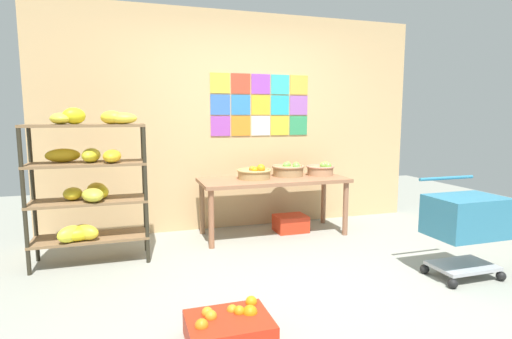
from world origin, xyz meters
The scene contains 10 objects.
ground centered at (0.00, 0.00, 0.00)m, with size 9.69×9.69×0.00m, color gray.
back_wall_with_art centered at (0.00, 1.87, 1.30)m, with size 4.66×0.07×2.60m.
banana_shelf_unit centered at (-1.67, 1.03, 0.78)m, with size 1.04×0.51×1.45m.
display_table centered at (0.27, 1.38, 0.59)m, with size 1.69×0.67×0.66m.
fruit_basket_right centered at (0.50, 1.50, 0.74)m, with size 0.39×0.39×0.17m.
fruit_basket_left centered at (0.05, 1.42, 0.73)m, with size 0.39×0.39×0.17m.
fruit_basket_centre centered at (0.90, 1.45, 0.73)m, with size 0.33×0.33×0.17m.
produce_crate_under_table centered at (0.51, 1.43, 0.10)m, with size 0.37×0.30×0.19m, color red.
orange_crate_foreground centered at (-0.76, -0.66, 0.08)m, with size 0.51×0.40×0.20m.
shopping_cart centered at (1.38, -0.29, 0.50)m, with size 0.60×0.47×0.84m.
Camera 1 is at (-1.30, -2.90, 1.37)m, focal length 28.12 mm.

